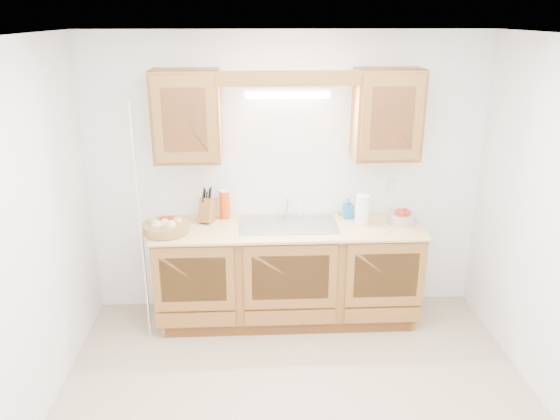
{
  "coord_description": "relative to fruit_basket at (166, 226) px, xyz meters",
  "views": [
    {
      "loc": [
        -0.28,
        -3.16,
        2.62
      ],
      "look_at": [
        -0.09,
        0.85,
        1.17
      ],
      "focal_mm": 35.0,
      "sensor_mm": 36.0,
      "label": 1
    }
  ],
  "objects": [
    {
      "name": "valance",
      "position": [
        1.03,
        0.1,
        1.19
      ],
      "size": [
        2.2,
        0.05,
        0.12
      ],
      "primitive_type": "cube",
      "color": "brown",
      "rests_on": "room"
    },
    {
      "name": "soap_bottle",
      "position": [
        1.57,
        0.27,
        0.04
      ],
      "size": [
        0.1,
        0.1,
        0.19
      ],
      "primitive_type": "imported",
      "rotation": [
        0.0,
        0.0,
        0.15
      ],
      "color": "#2368B0",
      "rests_on": "countertop"
    },
    {
      "name": "paper_towel",
      "position": [
        1.67,
        0.13,
        0.07
      ],
      "size": [
        0.15,
        0.15,
        0.3
      ],
      "rotation": [
        0.0,
        0.0,
        -0.39
      ],
      "color": "silver",
      "rests_on": "countertop"
    },
    {
      "name": "upper_cabinet_right",
      "position": [
        1.86,
        0.24,
        0.87
      ],
      "size": [
        0.55,
        0.33,
        0.75
      ],
      "primitive_type": "cube",
      "color": "brown",
      "rests_on": "room"
    },
    {
      "name": "upper_cabinet_left",
      "position": [
        0.2,
        0.24,
        0.87
      ],
      "size": [
        0.55,
        0.33,
        0.75
      ],
      "primitive_type": "cube",
      "color": "brown",
      "rests_on": "room"
    },
    {
      "name": "apple_bowl",
      "position": [
        2.02,
        0.11,
        0.0
      ],
      "size": [
        0.32,
        0.32,
        0.13
      ],
      "rotation": [
        0.0,
        0.0,
        -0.31
      ],
      "color": "silver",
      "rests_on": "countertop"
    },
    {
      "name": "sponge",
      "position": [
        1.57,
        0.35,
        -0.04
      ],
      "size": [
        0.14,
        0.12,
        0.03
      ],
      "rotation": [
        0.0,
        0.0,
        0.41
      ],
      "color": "#CC333F",
      "rests_on": "countertop"
    },
    {
      "name": "sink",
      "position": [
        1.03,
        0.11,
        -0.13
      ],
      "size": [
        0.84,
        0.46,
        0.36
      ],
      "color": "#9E9EA3",
      "rests_on": "countertop"
    },
    {
      "name": "base_cabinets",
      "position": [
        1.03,
        0.11,
        -0.51
      ],
      "size": [
        2.2,
        0.6,
        0.86
      ],
      "primitive_type": "cube",
      "color": "brown",
      "rests_on": "ground"
    },
    {
      "name": "outlet_plate",
      "position": [
        1.98,
        0.4,
        0.2
      ],
      "size": [
        0.08,
        0.01,
        0.12
      ],
      "primitive_type": "cube",
      "color": "white",
      "rests_on": "room"
    },
    {
      "name": "orange_canister",
      "position": [
        0.48,
        0.31,
        0.08
      ],
      "size": [
        0.1,
        0.1,
        0.26
      ],
      "rotation": [
        0.0,
        0.0,
        -0.21
      ],
      "color": "#D8440C",
      "rests_on": "countertop"
    },
    {
      "name": "wire_shelf_pole",
      "position": [
        -0.17,
        -0.16,
        0.05
      ],
      "size": [
        0.03,
        0.03,
        2.0
      ],
      "primitive_type": "cylinder",
      "color": "silver",
      "rests_on": "ground"
    },
    {
      "name": "room",
      "position": [
        1.03,
        -1.09,
        0.3
      ],
      "size": [
        3.52,
        3.5,
        2.5
      ],
      "color": "#C3A98D",
      "rests_on": "ground"
    },
    {
      "name": "countertop",
      "position": [
        1.03,
        0.09,
        -0.07
      ],
      "size": [
        2.3,
        0.63,
        0.04
      ],
      "primitive_type": "cube",
      "color": "tan",
      "rests_on": "base_cabinets"
    },
    {
      "name": "fluorescent_fixture",
      "position": [
        1.03,
        0.32,
        1.04
      ],
      "size": [
        0.76,
        0.08,
        0.08
      ],
      "color": "white",
      "rests_on": "room"
    },
    {
      "name": "knife_block",
      "position": [
        0.33,
        0.23,
        0.06
      ],
      "size": [
        0.17,
        0.2,
        0.31
      ],
      "rotation": [
        0.0,
        0.0,
        -0.39
      ],
      "color": "brown",
      "rests_on": "countertop"
    },
    {
      "name": "fruit_basket",
      "position": [
        0.0,
        0.0,
        0.0
      ],
      "size": [
        0.5,
        0.5,
        0.12
      ],
      "rotation": [
        0.0,
        0.0,
        0.37
      ],
      "color": "olive",
      "rests_on": "countertop"
    }
  ]
}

